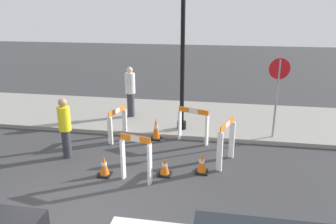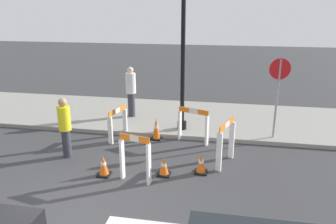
{
  "view_description": "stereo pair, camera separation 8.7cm",
  "coord_description": "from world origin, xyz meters",
  "px_view_note": "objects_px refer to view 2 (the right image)",
  "views": [
    {
      "loc": [
        2.63,
        -4.58,
        3.83
      ],
      "look_at": [
        1.16,
        4.03,
        1.0
      ],
      "focal_mm": 35.0,
      "sensor_mm": 36.0,
      "label": 1
    },
    {
      "loc": [
        2.72,
        -4.56,
        3.83
      ],
      "look_at": [
        1.16,
        4.03,
        1.0
      ],
      "focal_mm": 35.0,
      "sensor_mm": 36.0,
      "label": 2
    }
  ],
  "objects_px": {
    "streetlamp_post": "(184,9)",
    "person_worker": "(65,126)",
    "stop_sign": "(278,86)",
    "person_pedestrian": "(131,90)"
  },
  "relations": [
    {
      "from": "streetlamp_post",
      "to": "stop_sign",
      "type": "bearing_deg",
      "value": -4.38
    },
    {
      "from": "stop_sign",
      "to": "person_pedestrian",
      "type": "relative_size",
      "value": 1.34
    },
    {
      "from": "streetlamp_post",
      "to": "person_worker",
      "type": "bearing_deg",
      "value": -140.06
    },
    {
      "from": "streetlamp_post",
      "to": "person_pedestrian",
      "type": "distance_m",
      "value": 3.43
    },
    {
      "from": "person_worker",
      "to": "person_pedestrian",
      "type": "relative_size",
      "value": 0.92
    },
    {
      "from": "stop_sign",
      "to": "person_worker",
      "type": "bearing_deg",
      "value": 12.47
    },
    {
      "from": "streetlamp_post",
      "to": "stop_sign",
      "type": "relative_size",
      "value": 2.42
    },
    {
      "from": "person_worker",
      "to": "person_pedestrian",
      "type": "xyz_separation_m",
      "value": [
        0.83,
        3.24,
        0.19
      ]
    },
    {
      "from": "stop_sign",
      "to": "person_worker",
      "type": "xyz_separation_m",
      "value": [
        -5.51,
        -2.09,
        -0.81
      ]
    },
    {
      "from": "streetlamp_post",
      "to": "person_pedestrian",
      "type": "relative_size",
      "value": 3.24
    }
  ]
}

